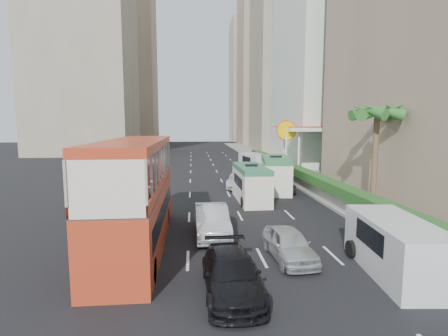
{
  "coord_description": "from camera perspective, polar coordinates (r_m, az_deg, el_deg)",
  "views": [
    {
      "loc": [
        -3.35,
        -16.37,
        5.79
      ],
      "look_at": [
        -1.5,
        4.0,
        3.2
      ],
      "focal_mm": 28.0,
      "sensor_mm": 36.0,
      "label": 1
    }
  ],
  "objects": [
    {
      "name": "tower_left_b",
      "position": [
        109.35,
        -15.57,
        16.01
      ],
      "size": [
        16.0,
        16.0,
        46.0
      ],
      "primitive_type": "cube",
      "color": "tan",
      "rests_on": "ground"
    },
    {
      "name": "ground_plane",
      "position": [
        17.68,
        6.16,
        -11.94
      ],
      "size": [
        200.0,
        200.0,
        0.0
      ],
      "primitive_type": "plane",
      "color": "black",
      "rests_on": "ground"
    },
    {
      "name": "van_asset",
      "position": [
        31.97,
        2.67,
        -3.23
      ],
      "size": [
        3.22,
        5.31,
        1.38
      ],
      "primitive_type": "imported",
      "rotation": [
        0.0,
        0.0,
        -0.2
      ],
      "color": "silver",
      "rests_on": "ground"
    },
    {
      "name": "minibus_near",
      "position": [
        26.38,
        4.43,
        -2.54
      ],
      "size": [
        2.12,
        6.04,
        2.66
      ],
      "primitive_type": "cube",
      "rotation": [
        0.0,
        0.0,
        0.02
      ],
      "color": "silver",
      "rests_on": "ground"
    },
    {
      "name": "kerb_wall",
      "position": [
        32.24,
        12.12,
        -2.07
      ],
      "size": [
        0.3,
        44.0,
        1.0
      ],
      "primitive_type": "cube",
      "color": "silver",
      "rests_on": "sidewalk"
    },
    {
      "name": "palm_tree",
      "position": [
        23.35,
        23.38,
        0.7
      ],
      "size": [
        0.36,
        0.36,
        6.4
      ],
      "primitive_type": "cylinder",
      "color": "brown",
      "rests_on": "sidewalk"
    },
    {
      "name": "minibus_far",
      "position": [
        30.8,
        8.39,
        -0.95
      ],
      "size": [
        3.18,
        6.84,
        2.92
      ],
      "primitive_type": "cube",
      "rotation": [
        0.0,
        0.0,
        -0.15
      ],
      "color": "silver",
      "rests_on": "ground"
    },
    {
      "name": "panel_van_far",
      "position": [
        40.81,
        5.16,
        0.64
      ],
      "size": [
        3.33,
        6.01,
        2.27
      ],
      "primitive_type": "cube",
      "rotation": [
        0.0,
        0.0,
        0.19
      ],
      "color": "silver",
      "rests_on": "ground"
    },
    {
      "name": "double_decker_bus",
      "position": [
        16.9,
        -14.15,
        -4.13
      ],
      "size": [
        2.5,
        11.0,
        5.06
      ],
      "primitive_type": "cube",
      "color": "#B6371C",
      "rests_on": "ground"
    },
    {
      "name": "car_silver_lane_b",
      "position": [
        15.8,
        10.53,
        -14.41
      ],
      "size": [
        1.83,
        4.02,
        1.34
      ],
      "primitive_type": "imported",
      "rotation": [
        0.0,
        0.0,
        0.06
      ],
      "color": "silver",
      "rests_on": "ground"
    },
    {
      "name": "sidewalk",
      "position": [
        43.55,
        11.33,
        -0.45
      ],
      "size": [
        6.0,
        120.0,
        0.18
      ],
      "primitive_type": "cube",
      "color": "#99968C",
      "rests_on": "ground"
    },
    {
      "name": "panel_van_near",
      "position": [
        15.35,
        26.26,
        -11.5
      ],
      "size": [
        2.61,
        5.47,
        2.12
      ],
      "primitive_type": "cube",
      "rotation": [
        0.0,
        0.0,
        -0.09
      ],
      "color": "silver",
      "rests_on": "ground"
    },
    {
      "name": "hedge",
      "position": [
        32.12,
        12.16,
        -0.57
      ],
      "size": [
        1.1,
        44.0,
        0.7
      ],
      "primitive_type": "cube",
      "color": "#2D6626",
      "rests_on": "kerb_wall"
    },
    {
      "name": "car_black",
      "position": [
        12.8,
        1.21,
        -19.68
      ],
      "size": [
        1.97,
        4.68,
        1.35
      ],
      "primitive_type": "imported",
      "rotation": [
        0.0,
        0.0,
        0.02
      ],
      "color": "black",
      "rests_on": "ground"
    },
    {
      "name": "tower_mid",
      "position": [
        79.72,
        11.26,
        21.02
      ],
      "size": [
        16.0,
        16.0,
        50.0
      ],
      "primitive_type": "cube",
      "color": "tan",
      "rests_on": "ground"
    },
    {
      "name": "tower_left_a",
      "position": [
        76.99,
        -22.23,
        21.91
      ],
      "size": [
        18.0,
        18.0,
        52.0
      ],
      "primitive_type": "cube",
      "color": "tan",
      "rests_on": "ground"
    },
    {
      "name": "car_silver_lane_a",
      "position": [
        18.56,
        -2.01,
        -10.96
      ],
      "size": [
        1.78,
        4.83,
        1.58
      ],
      "primitive_type": "imported",
      "rotation": [
        0.0,
        0.0,
        0.02
      ],
      "color": "silver",
      "rests_on": "ground"
    },
    {
      "name": "shell_station",
      "position": [
        41.68,
        13.52,
        2.83
      ],
      "size": [
        6.5,
        8.0,
        5.5
      ],
      "primitive_type": "cube",
      "color": "silver",
      "rests_on": "ground"
    },
    {
      "name": "tower_far_b",
      "position": [
        122.9,
        4.5,
        13.83
      ],
      "size": [
        14.0,
        14.0,
        40.0
      ],
      "primitive_type": "cube",
      "color": "tan",
      "rests_on": "ground"
    },
    {
      "name": "tower_far_a",
      "position": [
        101.75,
        6.68,
        16.33
      ],
      "size": [
        14.0,
        14.0,
        44.0
      ],
      "primitive_type": "cube",
      "color": "tan",
      "rests_on": "ground"
    }
  ]
}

